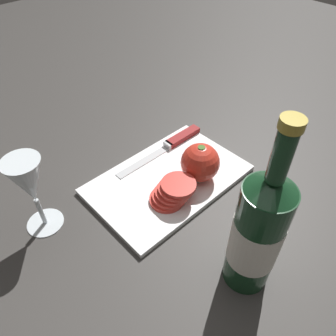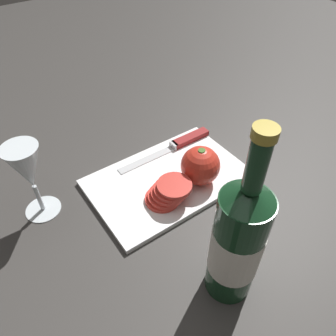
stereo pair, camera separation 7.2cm
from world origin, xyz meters
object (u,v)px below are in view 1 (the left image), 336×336
(wine_glass, at_px, (30,185))
(knife, at_px, (177,140))
(wine_bottle, at_px, (257,234))
(whole_tomato, at_px, (200,163))
(tomato_slice_stack_near, at_px, (173,192))

(wine_glass, relative_size, knife, 0.65)
(wine_bottle, distance_m, whole_tomato, 0.25)
(wine_glass, relative_size, whole_tomato, 1.94)
(whole_tomato, relative_size, tomato_slice_stack_near, 0.91)
(knife, bearing_deg, wine_bottle, 64.70)
(wine_bottle, bearing_deg, knife, 64.40)
(wine_bottle, xyz_separation_m, knife, (0.16, 0.34, -0.10))
(wine_bottle, distance_m, wine_glass, 0.40)
(wine_bottle, height_order, wine_glass, wine_bottle)
(knife, bearing_deg, wine_glass, -0.74)
(wine_bottle, bearing_deg, whole_tomato, 62.33)
(wine_bottle, bearing_deg, wine_glass, 120.45)
(tomato_slice_stack_near, bearing_deg, knife, 43.02)
(wine_bottle, height_order, knife, wine_bottle)
(wine_bottle, height_order, tomato_slice_stack_near, wine_bottle)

